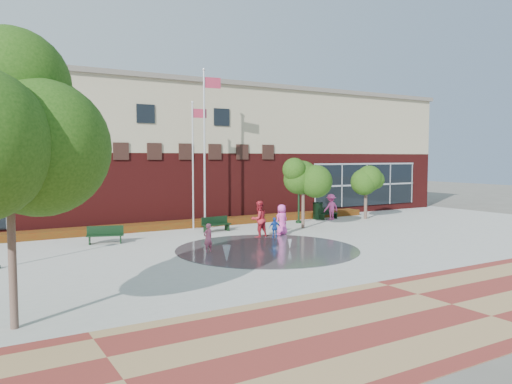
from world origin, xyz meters
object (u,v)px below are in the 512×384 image
flagpole_left (205,140)px  trash_can (318,211)px  child_splash (208,238)px  flagpole_right (194,158)px  bench_left (105,238)px  tree_big_left (7,117)px

flagpole_left → trash_can: (8.56, 0.33, -4.63)m
flagpole_left → child_splash: flagpole_left is taller
flagpole_left → flagpole_right: 1.26m
trash_can → flagpole_left: bearing=-177.8°
flagpole_left → bench_left: flagpole_left is taller
flagpole_right → flagpole_left: bearing=-7.6°
bench_left → tree_big_left: (-4.99, -11.10, 4.92)m
child_splash → tree_big_left: bearing=22.2°
bench_left → trash_can: trash_can is taller
flagpole_left → flagpole_right: flagpole_left is taller
trash_can → tree_big_left: 24.47m
bench_left → flagpole_left: bearing=35.2°
flagpole_left → bench_left: (-6.36, -2.03, -4.94)m
flagpole_right → bench_left: flagpole_right is taller
bench_left → tree_big_left: size_ratio=0.25×
trash_can → tree_big_left: size_ratio=0.16×
flagpole_left → tree_big_left: 17.35m
tree_big_left → child_splash: 11.56m
flagpole_left → trash_can: flagpole_left is taller
flagpole_right → trash_can: (9.22, 0.15, -3.58)m
child_splash → bench_left: bearing=-69.2°
flagpole_right → bench_left: 7.24m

